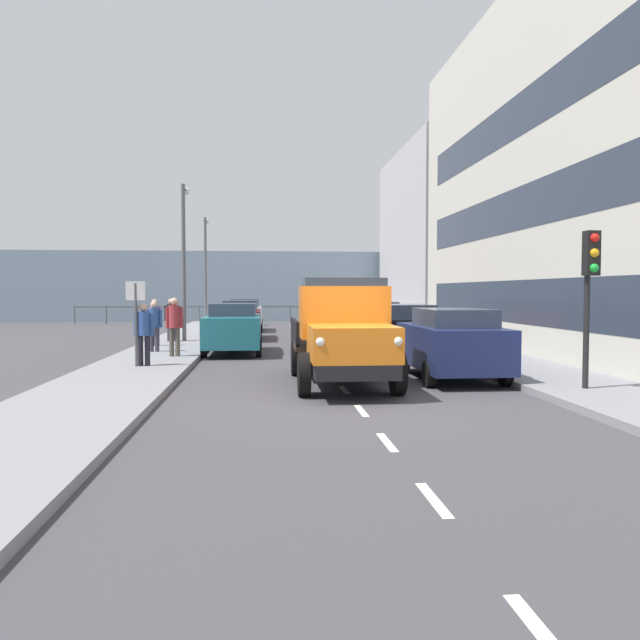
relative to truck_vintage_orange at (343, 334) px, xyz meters
The scene contains 25 objects.
ground_plane 8.24m from the truck_vintage_orange, 89.71° to the right, with size 80.00×80.00×0.00m, color #423F44.
sidewalk_left 9.66m from the truck_vintage_orange, 121.79° to the right, with size 2.72×41.00×0.15m, color gray.
sidewalk_right 9.70m from the truck_vintage_orange, 57.79° to the right, with size 2.72×41.00×0.15m, color gray.
road_centreline_markings 8.07m from the truck_vintage_orange, 89.71° to the right, with size 0.12×37.89×0.01m.
building_terrace 13.02m from the truck_vintage_orange, 149.94° to the right, with size 8.00×22.08×12.41m.
building_far_block 26.45m from the truck_vintage_orange, 113.48° to the right, with size 7.99×12.84×10.67m.
sea_horizon 31.68m from the truck_vintage_orange, 89.93° to the right, with size 80.00×0.80×5.00m, color gray.
seawall_railing 28.06m from the truck_vintage_orange, 89.92° to the right, with size 28.08×0.08×1.20m.
truck_vintage_orange is the anchor object (origin of this frame).
car_navy_kerbside_near 2.89m from the truck_vintage_orange, 162.70° to the right, with size 1.94×3.99×1.72m.
car_black_kerbside_1 6.55m from the truck_vintage_orange, 114.83° to the right, with size 1.84×4.18×1.72m.
car_red_kerbside_2 11.52m from the truck_vintage_orange, 103.80° to the right, with size 1.78×3.94×1.72m.
car_grey_kerbside_3 16.90m from the truck_vintage_orange, 99.36° to the right, with size 1.89×3.93×1.72m.
car_teal_oppositeside_0 8.28m from the truck_vintage_orange, 70.00° to the right, with size 1.93×4.36×1.72m.
car_maroon_oppositeside_1 14.53m from the truck_vintage_orange, 78.76° to the right, with size 1.86×4.32×1.72m.
car_white_oppositeside_2 20.33m from the truck_vintage_orange, 82.00° to the right, with size 1.91×4.13×1.72m.
pedestrian_couple_a 5.87m from the truck_vintage_orange, 32.03° to the right, with size 0.53×0.34×1.67m.
pedestrian_near_railing 7.14m from the truck_vintage_orange, 50.86° to the right, with size 0.53×0.34×1.79m.
pedestrian_strolling 8.93m from the truck_vintage_orange, 52.86° to the right, with size 0.53×0.34×1.65m.
pedestrian_with_bag 11.00m from the truck_vintage_orange, 58.48° to the right, with size 0.53×0.34×1.70m.
pedestrian_in_dark_coat 12.65m from the truck_vintage_orange, 64.41° to the right, with size 0.53×0.34×1.69m.
traffic_light_near 5.27m from the truck_vintage_orange, 159.49° to the left, with size 0.28×0.41×3.20m.
lamp_post_promenade 13.14m from the truck_vintage_orange, 67.20° to the right, with size 0.32×1.14×6.27m.
lamp_post_far 24.33m from the truck_vintage_orange, 77.57° to the right, with size 0.32×1.14×6.32m.
street_sign 5.97m from the truck_vintage_orange, 30.02° to the right, with size 0.50×0.07×2.25m.
Camera 1 is at (1.72, 11.90, 2.14)m, focal length 35.38 mm.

